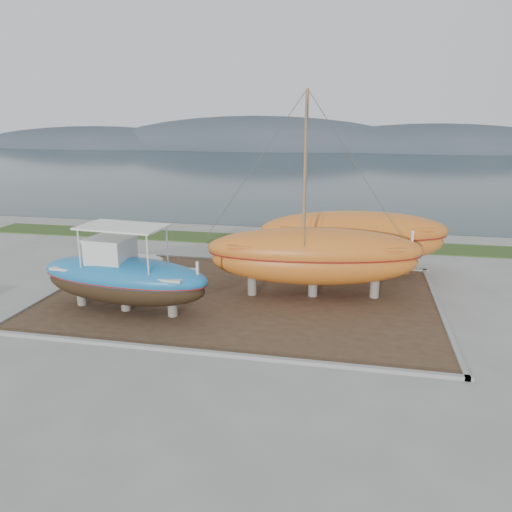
% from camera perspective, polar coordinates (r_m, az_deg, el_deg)
% --- Properties ---
extents(ground, '(140.00, 140.00, 0.00)m').
position_cam_1_polar(ground, '(20.44, -4.34, -8.56)').
color(ground, gray).
rests_on(ground, ground).
extents(dirt_patch, '(18.00, 12.00, 0.06)m').
position_cam_1_polar(dirt_patch, '(24.02, -1.71, -4.70)').
color(dirt_patch, '#422D1E').
rests_on(dirt_patch, ground).
extents(curb_frame, '(18.60, 12.60, 0.15)m').
position_cam_1_polar(curb_frame, '(24.00, -1.71, -4.60)').
color(curb_frame, gray).
rests_on(curb_frame, ground).
extents(grass_strip, '(44.00, 3.00, 0.08)m').
position_cam_1_polar(grass_strip, '(34.83, 2.69, 1.72)').
color(grass_strip, '#284219').
rests_on(grass_strip, ground).
extents(sea, '(260.00, 100.00, 0.04)m').
position_cam_1_polar(sea, '(88.46, 8.42, 9.93)').
color(sea, '#17282E').
rests_on(sea, ground).
extents(mountain_ridge, '(200.00, 36.00, 20.00)m').
position_cam_1_polar(mountain_ridge, '(143.25, 9.85, 11.93)').
color(mountain_ridge, '#333D49').
rests_on(mountain_ridge, ground).
extents(blue_caique, '(8.15, 3.24, 3.83)m').
position_cam_1_polar(blue_caique, '(22.50, -14.90, -1.42)').
color(blue_caique, '#1C6FB0').
rests_on(blue_caique, dirt_patch).
extents(white_dinghy, '(4.56, 2.94, 1.28)m').
position_cam_1_polar(white_dinghy, '(27.39, -14.92, -1.19)').
color(white_dinghy, silver).
rests_on(white_dinghy, dirt_patch).
extents(orange_sailboat, '(10.44, 4.36, 9.49)m').
position_cam_1_polar(orange_sailboat, '(23.06, 6.85, 6.62)').
color(orange_sailboat, '#C9651F').
rests_on(orange_sailboat, dirt_patch).
extents(orange_bare_hull, '(10.49, 4.56, 3.33)m').
position_cam_1_polar(orange_bare_hull, '(27.78, 11.05, 1.47)').
color(orange_bare_hull, '#C9651F').
rests_on(orange_bare_hull, dirt_patch).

